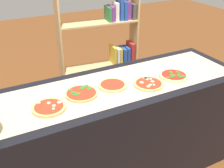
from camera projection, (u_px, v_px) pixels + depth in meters
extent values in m
cube|color=black|center=(112.00, 134.00, 2.41)|extent=(2.27, 0.72, 0.93)
cube|color=tan|center=(112.00, 86.00, 2.19)|extent=(2.11, 0.55, 0.00)
cylinder|color=tan|center=(49.00, 108.00, 1.90)|extent=(0.24, 0.24, 0.02)
cylinder|color=red|center=(49.00, 106.00, 1.90)|extent=(0.20, 0.20, 0.00)
cylinder|color=#C6B28E|center=(53.00, 109.00, 1.86)|extent=(0.02, 0.02, 0.01)
cylinder|color=#C6B28E|center=(49.00, 103.00, 1.93)|extent=(0.03, 0.03, 0.01)
cylinder|color=#C6B28E|center=(59.00, 102.00, 1.93)|extent=(0.03, 0.03, 0.01)
cylinder|color=#C6B28E|center=(54.00, 106.00, 1.90)|extent=(0.03, 0.03, 0.01)
cylinder|color=#C6B28E|center=(39.00, 103.00, 1.93)|extent=(0.02, 0.02, 0.01)
cylinder|color=tan|center=(81.00, 94.00, 2.07)|extent=(0.24, 0.24, 0.02)
cylinder|color=red|center=(81.00, 93.00, 2.06)|extent=(0.22, 0.22, 0.00)
ellipsoid|color=#286B23|center=(89.00, 89.00, 2.10)|extent=(0.06, 0.05, 0.00)
ellipsoid|color=#286B23|center=(86.00, 86.00, 2.14)|extent=(0.05, 0.05, 0.00)
ellipsoid|color=#286B23|center=(84.00, 87.00, 2.13)|extent=(0.06, 0.05, 0.00)
ellipsoid|color=#286B23|center=(73.00, 93.00, 2.05)|extent=(0.05, 0.03, 0.00)
ellipsoid|color=#286B23|center=(78.00, 94.00, 2.04)|extent=(0.04, 0.04, 0.00)
ellipsoid|color=#286B23|center=(70.00, 90.00, 2.09)|extent=(0.04, 0.04, 0.00)
ellipsoid|color=#286B23|center=(82.00, 88.00, 2.11)|extent=(0.05, 0.04, 0.00)
ellipsoid|color=#286B23|center=(75.00, 95.00, 2.03)|extent=(0.05, 0.05, 0.00)
cylinder|color=#DBB26B|center=(112.00, 85.00, 2.18)|extent=(0.23, 0.23, 0.02)
cylinder|color=red|center=(112.00, 84.00, 2.18)|extent=(0.19, 0.19, 0.00)
cylinder|color=tan|center=(149.00, 84.00, 2.21)|extent=(0.24, 0.24, 0.02)
cylinder|color=red|center=(149.00, 83.00, 2.20)|extent=(0.20, 0.20, 0.00)
cylinder|color=#C6B28E|center=(150.00, 85.00, 2.16)|extent=(0.03, 0.03, 0.01)
cylinder|color=#C6B28E|center=(142.00, 83.00, 2.20)|extent=(0.03, 0.03, 0.01)
cylinder|color=#C6B28E|center=(148.00, 87.00, 2.14)|extent=(0.03, 0.03, 0.01)
cylinder|color=#C6B28E|center=(153.00, 82.00, 2.21)|extent=(0.03, 0.03, 0.01)
cylinder|color=#C6B28E|center=(151.00, 79.00, 2.25)|extent=(0.02, 0.02, 0.01)
cylinder|color=#C6B28E|center=(145.00, 78.00, 2.26)|extent=(0.02, 0.02, 0.01)
cylinder|color=#C6B28E|center=(145.00, 78.00, 2.27)|extent=(0.03, 0.03, 0.01)
cylinder|color=#C6B28E|center=(154.00, 85.00, 2.17)|extent=(0.02, 0.02, 0.01)
cylinder|color=#C6B28E|center=(147.00, 79.00, 2.25)|extent=(0.03, 0.03, 0.01)
cylinder|color=#E5C17F|center=(174.00, 76.00, 2.33)|extent=(0.24, 0.24, 0.02)
cylinder|color=#AD2314|center=(174.00, 75.00, 2.33)|extent=(0.20, 0.20, 0.00)
ellipsoid|color=#286B23|center=(173.00, 75.00, 2.30)|extent=(0.05, 0.04, 0.00)
ellipsoid|color=#286B23|center=(171.00, 72.00, 2.36)|extent=(0.05, 0.05, 0.00)
ellipsoid|color=#286B23|center=(177.00, 72.00, 2.37)|extent=(0.04, 0.03, 0.00)
ellipsoid|color=#286B23|center=(183.00, 76.00, 2.30)|extent=(0.02, 0.04, 0.00)
ellipsoid|color=#286B23|center=(181.00, 77.00, 2.28)|extent=(0.05, 0.05, 0.00)
ellipsoid|color=#286B23|center=(179.00, 75.00, 2.31)|extent=(0.06, 0.05, 0.00)
ellipsoid|color=#286B23|center=(168.00, 78.00, 2.27)|extent=(0.05, 0.05, 0.00)
ellipsoid|color=#286B23|center=(179.00, 73.00, 2.34)|extent=(0.03, 0.04, 0.00)
ellipsoid|color=#286B23|center=(172.00, 76.00, 2.29)|extent=(0.04, 0.05, 0.00)
ellipsoid|color=#286B23|center=(172.00, 75.00, 2.31)|extent=(0.05, 0.04, 0.00)
cube|color=tan|center=(134.00, 40.00, 3.46)|extent=(0.04, 0.23, 1.64)
cube|color=tan|center=(60.00, 50.00, 3.17)|extent=(0.04, 0.23, 1.64)
cube|color=tan|center=(100.00, 103.00, 3.70)|extent=(0.92, 0.32, 0.02)
cube|color=#2D753D|center=(129.00, 89.00, 3.77)|extent=(0.05, 0.19, 0.25)
cube|color=#47423D|center=(126.00, 92.00, 3.78)|extent=(0.05, 0.17, 0.17)
cube|color=#47423D|center=(124.00, 91.00, 3.75)|extent=(0.05, 0.19, 0.21)
cube|color=tan|center=(99.00, 66.00, 3.44)|extent=(0.92, 0.32, 0.02)
cube|color=#B22823|center=(130.00, 52.00, 3.52)|extent=(0.06, 0.18, 0.24)
cube|color=#234799|center=(126.00, 54.00, 3.51)|extent=(0.05, 0.18, 0.19)
cube|color=#234799|center=(123.00, 55.00, 3.50)|extent=(0.07, 0.20, 0.19)
cube|color=gold|center=(119.00, 55.00, 3.48)|extent=(0.05, 0.18, 0.19)
cube|color=silver|center=(116.00, 55.00, 3.46)|extent=(0.05, 0.19, 0.20)
cube|color=gold|center=(113.00, 55.00, 3.44)|extent=(0.05, 0.19, 0.23)
cube|color=tan|center=(98.00, 23.00, 3.19)|extent=(0.92, 0.32, 0.02)
cube|color=#47423D|center=(132.00, 11.00, 3.28)|extent=(0.06, 0.19, 0.18)
cube|color=#753384|center=(128.00, 10.00, 3.25)|extent=(0.06, 0.13, 0.20)
cube|color=#234799|center=(123.00, 10.00, 3.23)|extent=(0.06, 0.18, 0.21)
cube|color=#234799|center=(120.00, 9.00, 3.21)|extent=(0.06, 0.16, 0.25)
cube|color=silver|center=(116.00, 11.00, 3.21)|extent=(0.06, 0.14, 0.20)
cube|color=#753384|center=(111.00, 13.00, 3.20)|extent=(0.06, 0.19, 0.17)
cube|color=#2D753D|center=(108.00, 14.00, 3.18)|extent=(0.05, 0.19, 0.16)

